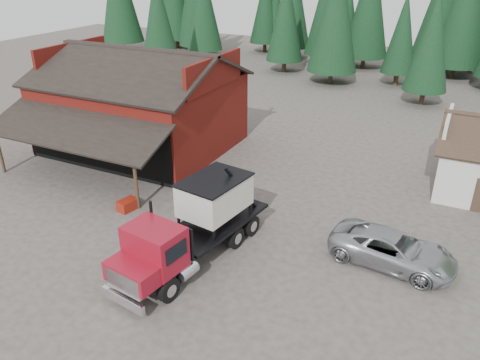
% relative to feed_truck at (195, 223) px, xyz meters
% --- Properties ---
extents(ground, '(120.00, 120.00, 0.00)m').
position_rel_feed_truck_xyz_m(ground, '(0.25, 0.54, -1.88)').
color(ground, '#4A423A').
rests_on(ground, ground).
extents(red_barn, '(12.80, 13.63, 7.18)m').
position_rel_feed_truck_xyz_m(red_barn, '(-10.75, 10.44, 0.81)').
color(red_barn, '#611510').
rests_on(red_barn, ground).
extents(conifer_backdrop, '(76.00, 16.00, 16.00)m').
position_rel_feed_truck_xyz_m(conifer_backdrop, '(0.25, 42.54, -1.88)').
color(conifer_backdrop, black).
rests_on(conifer_backdrop, ground).
extents(near_pine_a, '(4.40, 4.40, 11.40)m').
position_rel_feed_truck_xyz_m(near_pine_a, '(-21.75, 28.54, 4.51)').
color(near_pine_a, '#382619').
rests_on(near_pine_a, ground).
extents(near_pine_b, '(3.96, 3.96, 10.40)m').
position_rel_feed_truck_xyz_m(near_pine_b, '(6.25, 30.54, 4.01)').
color(near_pine_b, '#382619').
rests_on(near_pine_b, ground).
extents(near_pine_d, '(5.28, 5.28, 13.40)m').
position_rel_feed_truck_xyz_m(near_pine_d, '(-3.75, 34.54, 5.51)').
color(near_pine_d, '#382619').
rests_on(near_pine_d, ground).
extents(feed_truck, '(3.66, 9.17, 4.03)m').
position_rel_feed_truck_xyz_m(feed_truck, '(0.00, 0.00, 0.00)').
color(feed_truck, black).
rests_on(feed_truck, ground).
extents(silver_car, '(5.85, 3.18, 1.56)m').
position_rel_feed_truck_xyz_m(silver_car, '(8.25, 3.54, -1.10)').
color(silver_car, '#AFB1B7').
rests_on(silver_car, ground).
extents(equip_box, '(0.90, 1.21, 0.60)m').
position_rel_feed_truck_xyz_m(equip_box, '(-5.75, 2.23, -1.58)').
color(equip_box, maroon).
rests_on(equip_box, ground).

